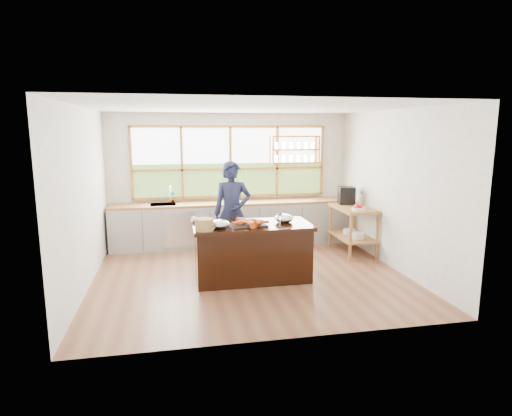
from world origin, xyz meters
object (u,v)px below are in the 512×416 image
object	(u,v)px
island	(252,252)
espresso_machine	(346,195)
cook	(232,213)
wicker_basket	(204,225)

from	to	relation	value
island	espresso_machine	bearing A→B (deg)	33.79
island	espresso_machine	xyz separation A→B (m)	(2.19, 1.47, 0.62)
island	espresso_machine	size ratio (longest dim) A/B	5.35
espresso_machine	cook	bearing A→B (deg)	-155.90
island	cook	bearing A→B (deg)	100.81
espresso_machine	wicker_basket	distance (m)	3.43
island	cook	distance (m)	1.06
cook	wicker_basket	xyz separation A→B (m)	(-0.58, -1.21, 0.07)
island	espresso_machine	distance (m)	2.71
espresso_machine	wicker_basket	bearing A→B (deg)	-138.01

